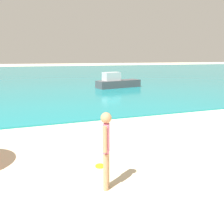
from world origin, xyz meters
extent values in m
cube|color=teal|center=(0.00, 42.45, 0.03)|extent=(160.00, 60.00, 0.06)
cylinder|color=tan|center=(-1.33, 7.52, 0.38)|extent=(0.10, 0.10, 0.76)
cylinder|color=tan|center=(-1.27, 7.64, 0.38)|extent=(0.10, 0.10, 0.76)
cube|color=pink|center=(-1.30, 7.58, 1.04)|extent=(0.17, 0.20, 0.57)
sphere|color=tan|center=(-1.30, 7.58, 1.45)|extent=(0.21, 0.21, 0.21)
cylinder|color=tan|center=(-1.37, 7.45, 1.08)|extent=(0.08, 0.08, 0.51)
cylinder|color=tan|center=(-1.24, 7.71, 1.08)|extent=(0.08, 0.08, 0.51)
cylinder|color=yellow|center=(-1.16, 8.52, 0.01)|extent=(0.23, 0.23, 0.03)
cube|color=#4C4C51|center=(4.39, 21.82, 0.36)|extent=(3.92, 1.91, 0.60)
cube|color=silver|center=(3.73, 21.69, 1.00)|extent=(1.49, 1.09, 0.68)
camera|label=1|loc=(-2.57, 3.64, 2.54)|focal=37.23mm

